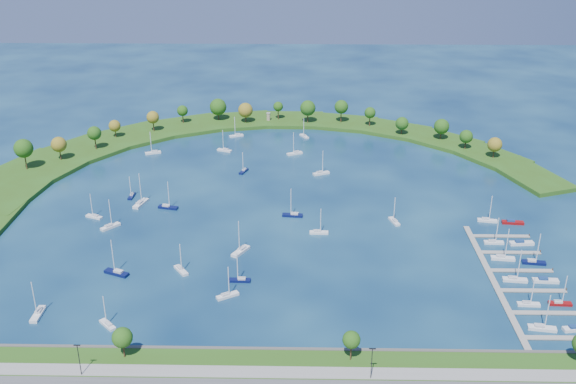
{
  "coord_description": "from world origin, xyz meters",
  "views": [
    {
      "loc": [
        9.95,
        -258.98,
        121.87
      ],
      "look_at": [
        5.0,
        5.0,
        4.0
      ],
      "focal_mm": 40.89,
      "sensor_mm": 36.0,
      "label": 1
    }
  ],
  "objects_px": {
    "moored_boat_5": "(117,272)",
    "docked_boat_1": "(576,328)",
    "moored_boat_6": "(319,232)",
    "docked_boat_11": "(512,222)",
    "docked_boat_9": "(521,243)",
    "moored_boat_14": "(153,152)",
    "moored_boat_8": "(241,250)",
    "docked_boat_3": "(560,303)",
    "docked_boat_0": "(542,327)",
    "docked_boat_6": "(503,257)",
    "moored_boat_12": "(304,136)",
    "docked_boat_8": "(494,241)",
    "moored_boat_13": "(94,216)",
    "moored_boat_0": "(141,203)",
    "moored_boat_11": "(240,279)",
    "moored_boat_20": "(168,207)",
    "docked_boat_4": "(515,279)",
    "moored_boat_3": "(110,226)",
    "moored_boat_21": "(108,324)",
    "harbor_tower": "(268,116)",
    "moored_boat_10": "(236,135)",
    "docked_boat_7": "(534,262)",
    "docked_boat_2": "(528,303)",
    "moored_boat_1": "(132,195)",
    "dock_system": "(514,280)",
    "moored_boat_4": "(244,170)",
    "moored_boat_15": "(181,269)",
    "moored_boat_16": "(293,214)",
    "moored_boat_7": "(394,221)",
    "moored_boat_9": "(321,173)",
    "moored_boat_17": "(295,153)",
    "docked_boat_10": "(487,220)"
  },
  "relations": [
    {
      "from": "docked_boat_0",
      "to": "docked_boat_6",
      "type": "distance_m",
      "value": 43.38
    },
    {
      "from": "moored_boat_15",
      "to": "moored_boat_16",
      "type": "distance_m",
      "value": 60.32
    },
    {
      "from": "moored_boat_21",
      "to": "docked_boat_1",
      "type": "height_order",
      "value": "moored_boat_21"
    },
    {
      "from": "moored_boat_9",
      "to": "docked_boat_9",
      "type": "distance_m",
      "value": 102.62
    },
    {
      "from": "moored_boat_5",
      "to": "docked_boat_6",
      "type": "xyz_separation_m",
      "value": [
        140.28,
        13.14,
        -0.03
      ]
    },
    {
      "from": "moored_boat_5",
      "to": "moored_boat_8",
      "type": "relative_size",
      "value": 1.01
    },
    {
      "from": "moored_boat_11",
      "to": "docked_boat_8",
      "type": "distance_m",
      "value": 100.51
    },
    {
      "from": "moored_boat_13",
      "to": "moored_boat_0",
      "type": "bearing_deg",
      "value": -119.27
    },
    {
      "from": "dock_system",
      "to": "moored_boat_4",
      "type": "bearing_deg",
      "value": 136.18
    },
    {
      "from": "docked_boat_0",
      "to": "moored_boat_15",
      "type": "bearing_deg",
      "value": 173.61
    },
    {
      "from": "moored_boat_12",
      "to": "docked_boat_1",
      "type": "bearing_deg",
      "value": 175.24
    },
    {
      "from": "moored_boat_7",
      "to": "moored_boat_12",
      "type": "height_order",
      "value": "moored_boat_7"
    },
    {
      "from": "moored_boat_6",
      "to": "moored_boat_8",
      "type": "height_order",
      "value": "moored_boat_8"
    },
    {
      "from": "moored_boat_12",
      "to": "docked_boat_2",
      "type": "relative_size",
      "value": 1.01
    },
    {
      "from": "moored_boat_6",
      "to": "docked_boat_11",
      "type": "bearing_deg",
      "value": 8.14
    },
    {
      "from": "moored_boat_14",
      "to": "docked_boat_1",
      "type": "height_order",
      "value": "moored_boat_14"
    },
    {
      "from": "harbor_tower",
      "to": "docked_boat_11",
      "type": "xyz_separation_m",
      "value": [
        106.55,
        -130.3,
        -3.7
      ]
    },
    {
      "from": "harbor_tower",
      "to": "moored_boat_16",
      "type": "relative_size",
      "value": 0.36
    },
    {
      "from": "moored_boat_11",
      "to": "moored_boat_5",
      "type": "bearing_deg",
      "value": -3.45
    },
    {
      "from": "moored_boat_12",
      "to": "moored_boat_3",
      "type": "bearing_deg",
      "value": 115.27
    },
    {
      "from": "docked_boat_8",
      "to": "moored_boat_7",
      "type": "bearing_deg",
      "value": 155.91
    },
    {
      "from": "moored_boat_17",
      "to": "docked_boat_11",
      "type": "bearing_deg",
      "value": 113.44
    },
    {
      "from": "moored_boat_13",
      "to": "moored_boat_11",
      "type": "bearing_deg",
      "value": 165.82
    },
    {
      "from": "moored_boat_8",
      "to": "moored_boat_12",
      "type": "xyz_separation_m",
      "value": [
        24.48,
        132.41,
        -0.08
      ]
    },
    {
      "from": "moored_boat_8",
      "to": "docked_boat_3",
      "type": "distance_m",
      "value": 112.95
    },
    {
      "from": "moored_boat_13",
      "to": "docked_boat_2",
      "type": "distance_m",
      "value": 173.0
    },
    {
      "from": "moored_boat_0",
      "to": "moored_boat_16",
      "type": "bearing_deg",
      "value": -82.04
    },
    {
      "from": "moored_boat_5",
      "to": "docked_boat_1",
      "type": "height_order",
      "value": "moored_boat_5"
    },
    {
      "from": "moored_boat_3",
      "to": "docked_boat_3",
      "type": "distance_m",
      "value": 170.99
    },
    {
      "from": "moored_boat_9",
      "to": "moored_boat_10",
      "type": "height_order",
      "value": "moored_boat_9"
    },
    {
      "from": "docked_boat_8",
      "to": "moored_boat_0",
      "type": "bearing_deg",
      "value": 168.96
    },
    {
      "from": "moored_boat_20",
      "to": "moored_boat_21",
      "type": "bearing_deg",
      "value": -79.3
    },
    {
      "from": "moored_boat_12",
      "to": "moored_boat_5",
      "type": "bearing_deg",
      "value": 126.0
    },
    {
      "from": "docked_boat_0",
      "to": "docked_boat_10",
      "type": "xyz_separation_m",
      "value": [
        2.41,
        74.79,
        -0.02
      ]
    },
    {
      "from": "moored_boat_6",
      "to": "moored_boat_16",
      "type": "relative_size",
      "value": 0.87
    },
    {
      "from": "docked_boat_3",
      "to": "docked_boat_11",
      "type": "bearing_deg",
      "value": 90.99
    },
    {
      "from": "moored_boat_21",
      "to": "docked_boat_4",
      "type": "xyz_separation_m",
      "value": [
        135.18,
        29.0,
        0.05
      ]
    },
    {
      "from": "moored_boat_6",
      "to": "docked_boat_4",
      "type": "bearing_deg",
      "value": -26.2
    },
    {
      "from": "moored_boat_20",
      "to": "docked_boat_3",
      "type": "xyz_separation_m",
      "value": [
        142.75,
        -71.06,
        -0.05
      ]
    },
    {
      "from": "moored_boat_0",
      "to": "moored_boat_14",
      "type": "height_order",
      "value": "moored_boat_0"
    },
    {
      "from": "moored_boat_12",
      "to": "moored_boat_14",
      "type": "distance_m",
      "value": 84.2
    },
    {
      "from": "moored_boat_13",
      "to": "moored_boat_12",
      "type": "bearing_deg",
      "value": -107.73
    },
    {
      "from": "moored_boat_21",
      "to": "docked_boat_8",
      "type": "distance_m",
      "value": 146.5
    },
    {
      "from": "harbor_tower",
      "to": "docked_boat_1",
      "type": "relative_size",
      "value": 0.53
    },
    {
      "from": "moored_boat_1",
      "to": "docked_boat_11",
      "type": "xyz_separation_m",
      "value": [
        163.08,
        -23.39,
        -0.2
      ]
    },
    {
      "from": "docked_boat_9",
      "to": "moored_boat_14",
      "type": "bearing_deg",
      "value": 145.24
    },
    {
      "from": "moored_boat_0",
      "to": "docked_boat_7",
      "type": "height_order",
      "value": "moored_boat_0"
    },
    {
      "from": "moored_boat_12",
      "to": "docked_boat_8",
      "type": "xyz_separation_m",
      "value": [
        73.01,
        -123.54,
        0.01
      ]
    },
    {
      "from": "harbor_tower",
      "to": "moored_boat_10",
      "type": "bearing_deg",
      "value": -125.31
    },
    {
      "from": "moored_boat_7",
      "to": "docked_boat_1",
      "type": "relative_size",
      "value": 1.27
    }
  ]
}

